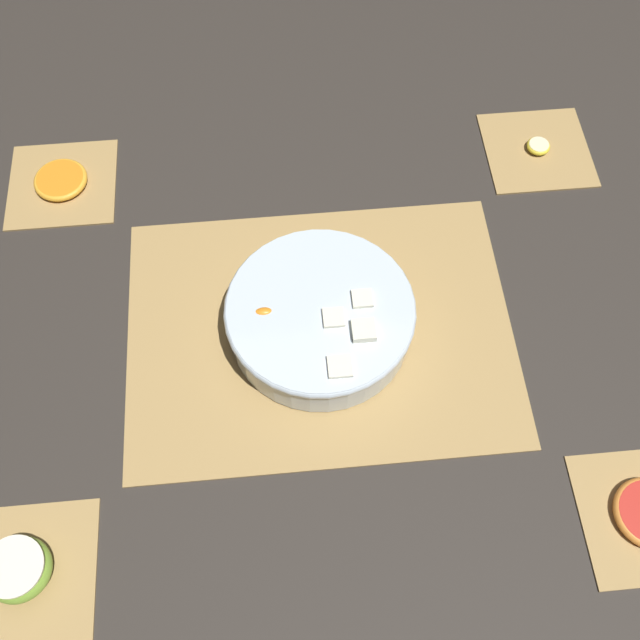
{
  "coord_description": "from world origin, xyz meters",
  "views": [
    {
      "loc": [
        -0.04,
        -0.46,
        0.87
      ],
      "look_at": [
        0.0,
        0.0,
        0.03
      ],
      "focal_mm": 42.0,
      "sensor_mm": 36.0,
      "label": 1
    }
  ],
  "objects_px": {
    "fruit_salad_bowl": "(320,317)",
    "apple_half": "(18,569)",
    "orange_slice_whole": "(61,180)",
    "banana_coin_single": "(538,146)"
  },
  "relations": [
    {
      "from": "fruit_salad_bowl",
      "to": "orange_slice_whole",
      "type": "relative_size",
      "value": 3.12
    },
    {
      "from": "orange_slice_whole",
      "to": "fruit_salad_bowl",
      "type": "bearing_deg",
      "value": -37.99
    },
    {
      "from": "apple_half",
      "to": "fruit_salad_bowl",
      "type": "bearing_deg",
      "value": 37.82
    },
    {
      "from": "fruit_salad_bowl",
      "to": "apple_half",
      "type": "xyz_separation_m",
      "value": [
        -0.36,
        -0.28,
        -0.01
      ]
    },
    {
      "from": "fruit_salad_bowl",
      "to": "orange_slice_whole",
      "type": "height_order",
      "value": "fruit_salad_bowl"
    },
    {
      "from": "fruit_salad_bowl",
      "to": "orange_slice_whole",
      "type": "xyz_separation_m",
      "value": [
        -0.36,
        0.28,
        -0.03
      ]
    },
    {
      "from": "orange_slice_whole",
      "to": "banana_coin_single",
      "type": "distance_m",
      "value": 0.71
    },
    {
      "from": "fruit_salad_bowl",
      "to": "apple_half",
      "type": "height_order",
      "value": "fruit_salad_bowl"
    },
    {
      "from": "banana_coin_single",
      "to": "orange_slice_whole",
      "type": "bearing_deg",
      "value": 180.0
    },
    {
      "from": "apple_half",
      "to": "orange_slice_whole",
      "type": "bearing_deg",
      "value": 90.0
    }
  ]
}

